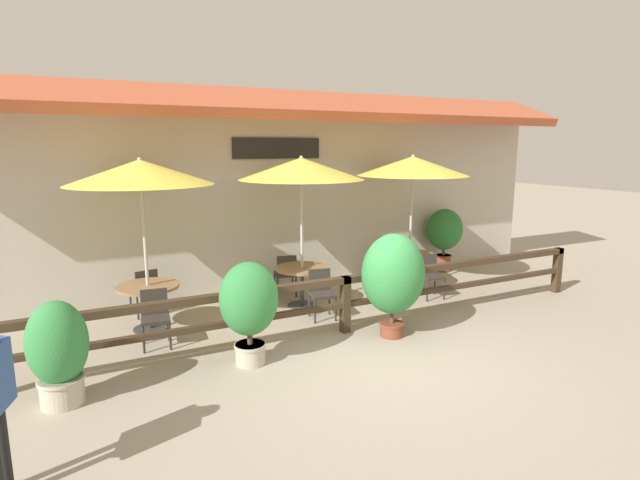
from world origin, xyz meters
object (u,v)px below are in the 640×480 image
object	(u,v)px
chair_far_wallside	(390,259)
potted_plant_broad_leaf	(444,232)
patio_umbrella_far	(413,166)
dining_table_near	(148,294)
dining_table_far	(410,260)
potted_plant_small_flowering	(58,351)
patio_umbrella_middle	(301,169)
potted_plant_corner_fern	(249,304)
patio_umbrella_near	(140,172)
dining_table_middle	(302,275)
chair_middle_wallside	(286,273)
chair_far_streetside	(430,274)
chair_near_streetside	(155,315)
chair_middle_streetside	(321,291)
chair_near_wallside	(145,289)
potted_plant_entrance_palm	(393,275)

from	to	relation	value
chair_far_wallside	potted_plant_broad_leaf	size ratio (longest dim) A/B	0.56
patio_umbrella_far	dining_table_near	bearing A→B (deg)	-179.32
dining_table_far	potted_plant_small_flowering	world-z (taller)	potted_plant_small_flowering
potted_plant_small_flowering	patio_umbrella_far	bearing A→B (deg)	17.89
dining_table_far	patio_umbrella_middle	bearing A→B (deg)	-178.14
chair_far_wallside	potted_plant_corner_fern	world-z (taller)	potted_plant_corner_fern
patio_umbrella_near	patio_umbrella_middle	size ratio (longest dim) A/B	1.00
dining_table_middle	patio_umbrella_far	distance (m)	3.29
chair_middle_wallside	chair_far_streetside	distance (m)	2.95
chair_near_streetside	chair_middle_streetside	world-z (taller)	same
chair_near_streetside	potted_plant_broad_leaf	world-z (taller)	potted_plant_broad_leaf
patio_umbrella_near	chair_middle_streetside	size ratio (longest dim) A/B	3.29
chair_middle_wallside	chair_far_streetside	bearing A→B (deg)	163.93
patio_umbrella_near	potted_plant_corner_fern	bearing A→B (deg)	-62.46
chair_near_streetside	chair_near_wallside	world-z (taller)	same
chair_near_wallside	chair_middle_streetside	world-z (taller)	same
potted_plant_broad_leaf	chair_near_streetside	bearing A→B (deg)	-166.74
patio_umbrella_middle	dining_table_middle	bearing A→B (deg)	0.00
chair_near_streetside	dining_table_far	distance (m)	5.49
potted_plant_corner_fern	patio_umbrella_near	bearing A→B (deg)	117.54
chair_middle_wallside	potted_plant_entrance_palm	xyz separation A→B (m)	(0.67, -2.82, 0.52)
chair_near_streetside	chair_middle_streetside	distance (m)	2.86
potted_plant_entrance_palm	potted_plant_broad_leaf	distance (m)	4.70
patio_umbrella_middle	potted_plant_entrance_palm	distance (m)	2.70
dining_table_near	chair_near_wallside	bearing A→B (deg)	86.95
chair_near_streetside	chair_far_wallside	world-z (taller)	same
patio_umbrella_middle	potted_plant_corner_fern	size ratio (longest dim) A/B	1.94
chair_far_wallside	potted_plant_corner_fern	distance (m)	5.21
chair_far_streetside	potted_plant_small_flowering	distance (m)	6.85
patio_umbrella_near	potted_plant_broad_leaf	distance (m)	7.33
chair_middle_wallside	dining_table_near	bearing A→B (deg)	27.13
potted_plant_entrance_palm	potted_plant_small_flowering	xyz separation A→B (m)	(-4.78, -0.02, -0.35)
potted_plant_small_flowering	chair_near_streetside	bearing A→B (deg)	46.02
dining_table_far	chair_far_streetside	bearing A→B (deg)	-92.11
dining_table_near	patio_umbrella_middle	world-z (taller)	patio_umbrella_middle
patio_umbrella_near	potted_plant_entrance_palm	world-z (taller)	patio_umbrella_near
dining_table_middle	chair_middle_streetside	size ratio (longest dim) A/B	1.17
patio_umbrella_near	chair_near_wallside	bearing A→B (deg)	86.95
patio_umbrella_far	potted_plant_corner_fern	size ratio (longest dim) A/B	1.94
potted_plant_broad_leaf	dining_table_middle	bearing A→B (deg)	-167.68
dining_table_near	patio_umbrella_far	size ratio (longest dim) A/B	0.35
dining_table_far	potted_plant_small_flowering	distance (m)	7.07
chair_middle_wallside	potted_plant_small_flowering	bearing A→B (deg)	47.05
chair_middle_wallside	chair_far_streetside	size ratio (longest dim) A/B	1.00
potted_plant_corner_fern	potted_plant_small_flowering	world-z (taller)	potted_plant_corner_fern
dining_table_middle	dining_table_far	distance (m)	2.60
chair_near_wallside	potted_plant_small_flowering	size ratio (longest dim) A/B	0.68
patio_umbrella_far	potted_plant_corner_fern	bearing A→B (deg)	-154.11
chair_middle_wallside	chair_near_wallside	bearing A→B (deg)	11.83
chair_near_streetside	chair_middle_wallside	bearing A→B (deg)	34.91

